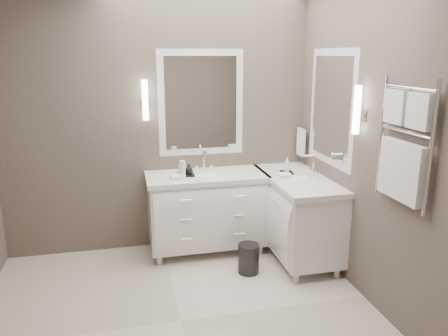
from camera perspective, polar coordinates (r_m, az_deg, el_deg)
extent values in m
cube|color=beige|center=(3.67, -5.62, -19.32)|extent=(3.20, 3.00, 0.01)
cube|color=#524842|center=(4.60, -8.56, 5.79)|extent=(3.20, 0.01, 2.70)
cube|color=#524842|center=(1.71, 0.08, -9.17)|extent=(3.20, 0.01, 2.70)
cube|color=#524842|center=(3.68, 19.46, 2.92)|extent=(0.01, 3.00, 2.70)
cube|color=white|center=(4.62, -2.24, -5.59)|extent=(1.20, 0.55, 0.70)
cube|color=white|center=(4.50, -2.29, -1.10)|extent=(1.24, 0.59, 0.05)
ellipsoid|color=white|center=(4.50, -2.29, -1.29)|extent=(0.36, 0.28, 0.12)
cylinder|color=white|center=(4.62, -2.68, 1.03)|extent=(0.02, 0.02, 0.22)
cube|color=white|center=(4.56, 9.47, -6.03)|extent=(0.55, 1.20, 0.70)
cube|color=white|center=(4.45, 9.67, -1.50)|extent=(0.59, 1.24, 0.05)
ellipsoid|color=white|center=(4.45, 9.66, -1.68)|extent=(0.36, 0.28, 0.12)
cylinder|color=white|center=(4.47, 11.63, 0.30)|extent=(0.02, 0.02, 0.22)
cube|color=white|center=(4.62, -3.01, 8.46)|extent=(0.90, 0.02, 1.10)
cube|color=white|center=(4.62, -3.01, 8.46)|extent=(0.77, 0.02, 0.96)
cube|color=white|center=(4.33, 13.83, 7.65)|extent=(0.02, 0.90, 1.10)
cube|color=white|center=(4.33, 13.83, 7.65)|extent=(0.02, 0.90, 0.96)
cube|color=white|center=(4.49, -10.24, 8.08)|extent=(0.05, 0.05, 0.10)
cylinder|color=white|center=(4.48, -10.27, 8.71)|extent=(0.06, 0.06, 0.40)
cube|color=white|center=(3.79, 16.92, 6.52)|extent=(0.05, 0.05, 0.10)
cylinder|color=white|center=(3.78, 16.97, 7.27)|extent=(0.06, 0.06, 0.40)
cylinder|color=white|center=(4.85, 10.20, 4.97)|extent=(0.02, 0.22, 0.02)
cube|color=white|center=(4.87, 10.02, 3.34)|extent=(0.03, 0.17, 0.30)
cylinder|color=white|center=(3.09, 25.45, 2.15)|extent=(0.03, 0.03, 0.90)
cylinder|color=white|center=(3.53, 19.98, 4.07)|extent=(0.03, 0.03, 0.90)
cube|color=white|center=(3.17, 24.22, 6.78)|extent=(0.06, 0.22, 0.24)
cube|color=white|center=(3.38, 21.58, 7.44)|extent=(0.06, 0.22, 0.24)
cube|color=white|center=(3.35, 22.12, -0.35)|extent=(0.06, 0.46, 0.42)
cylinder|color=black|center=(4.29, 3.22, -11.72)|extent=(0.21, 0.21, 0.29)
cube|color=black|center=(4.44, -5.03, -0.87)|extent=(0.18, 0.14, 0.03)
cube|color=black|center=(4.54, 8.19, -0.63)|extent=(0.14, 0.17, 0.02)
cylinder|color=silver|center=(4.34, -5.44, -0.20)|extent=(0.07, 0.07, 0.18)
imported|color=white|center=(4.43, -5.48, 0.12)|extent=(0.07, 0.07, 0.13)
imported|color=black|center=(4.40, -4.61, -0.13)|extent=(0.08, 0.08, 0.10)
imported|color=white|center=(4.52, 8.23, 0.44)|extent=(0.07, 0.07, 0.15)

